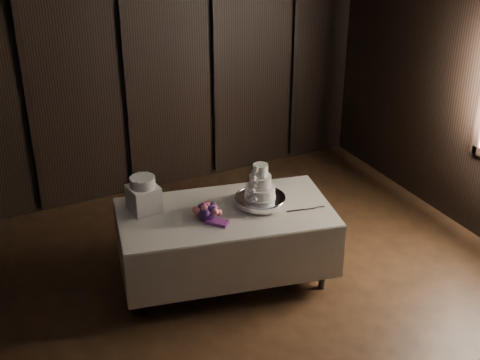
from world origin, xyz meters
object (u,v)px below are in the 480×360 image
(small_cake, at_px, (143,182))
(display_table, at_px, (226,242))
(wedding_cake, at_px, (259,186))
(cake_stand, at_px, (260,201))
(bouquet, at_px, (207,212))
(box_pedestal, at_px, (144,198))

(small_cake, bearing_deg, display_table, -27.47)
(wedding_cake, xyz_separation_m, small_cake, (-0.98, 0.41, 0.07))
(cake_stand, bearing_deg, bouquet, -179.00)
(cake_stand, xyz_separation_m, wedding_cake, (-0.02, -0.01, 0.18))
(wedding_cake, relative_size, small_cake, 1.44)
(cake_stand, relative_size, bouquet, 1.19)
(cake_stand, bearing_deg, small_cake, 158.59)
(bouquet, bearing_deg, cake_stand, 1.00)
(display_table, relative_size, wedding_cake, 6.42)
(display_table, xyz_separation_m, wedding_cake, (0.31, -0.06, 0.57))
(cake_stand, relative_size, box_pedestal, 1.86)
(display_table, bearing_deg, wedding_cake, 1.11)
(display_table, distance_m, cake_stand, 0.52)
(box_pedestal, bearing_deg, cake_stand, -21.41)
(wedding_cake, bearing_deg, cake_stand, 6.61)
(display_table, distance_m, wedding_cake, 0.65)
(display_table, xyz_separation_m, box_pedestal, (-0.67, 0.35, 0.47))
(display_table, relative_size, bouquet, 5.30)
(bouquet, height_order, box_pedestal, box_pedestal)
(display_table, height_order, cake_stand, cake_stand)
(cake_stand, relative_size, wedding_cake, 1.44)
(bouquet, bearing_deg, box_pedestal, 138.34)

